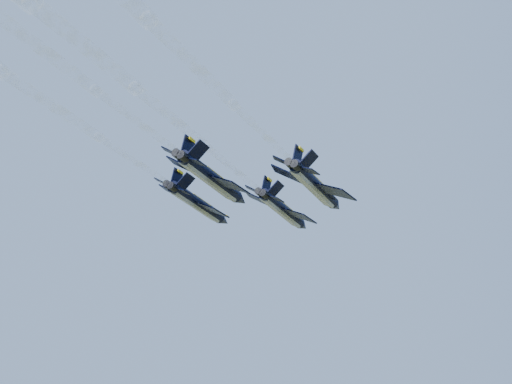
% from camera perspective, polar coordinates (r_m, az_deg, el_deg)
% --- Properties ---
extents(jet_lead, '(12.08, 18.06, 6.38)m').
position_cam_1_polar(jet_lead, '(105.84, 2.46, -1.61)').
color(jet_lead, black).
extents(jet_left, '(12.08, 18.06, 6.38)m').
position_cam_1_polar(jet_left, '(101.89, -5.13, -1.05)').
color(jet_left, black).
extents(jet_right, '(12.08, 18.06, 6.38)m').
position_cam_1_polar(jet_right, '(91.23, 5.35, 0.54)').
color(jet_right, black).
extents(jet_slot, '(12.08, 18.06, 6.38)m').
position_cam_1_polar(jet_slot, '(87.28, -3.88, 1.20)').
color(jet_slot, black).
extents(smoke_trail_lead, '(24.63, 61.87, 3.00)m').
position_cam_1_polar(smoke_trail_lead, '(67.09, -17.79, 6.78)').
color(smoke_trail_lead, white).
extents(smoke_trail_right, '(24.63, 61.87, 3.00)m').
position_cam_1_polar(smoke_trail_right, '(52.58, -18.65, 12.90)').
color(smoke_trail_right, white).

